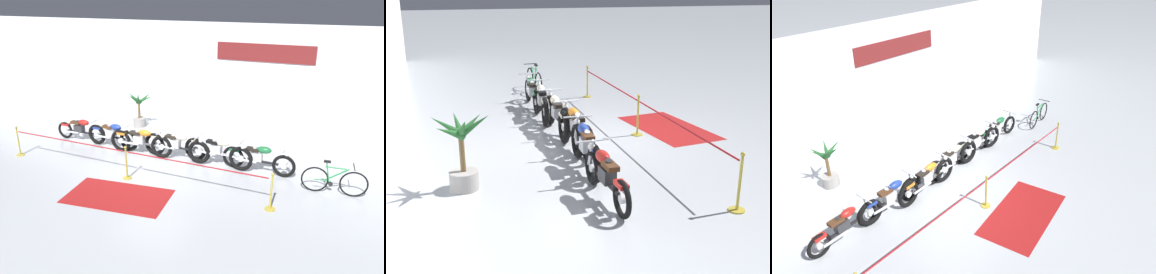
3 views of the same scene
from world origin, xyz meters
The scene contains 13 objects.
ground_plane centered at (0.00, 0.00, 0.00)m, with size 120.00×120.00×0.00m, color #B2B7BC.
motorcycle_red_0 centered at (-3.46, 0.69, 0.46)m, with size 2.11×0.62×0.90m.
motorcycle_blue_1 centered at (-1.95, 0.62, 0.47)m, with size 2.20×0.62×0.96m.
motorcycle_orange_2 centered at (-0.67, 0.47, 0.48)m, with size 2.40×0.62×0.97m.
motorcycle_cream_3 centered at (0.63, 0.62, 0.48)m, with size 2.47×0.62×0.98m.
motorcycle_cream_4 centered at (2.07, 0.70, 0.49)m, with size 2.43×0.62×0.98m.
motorcycle_green_5 centered at (3.40, 0.73, 0.47)m, with size 2.34×0.62×0.94m.
bicycle centered at (5.67, 0.23, 0.40)m, with size 1.76×0.48×0.98m.
potted_palm_left_of_row centered at (-2.31, 3.08, 0.68)m, with size 1.16×1.10×1.52m.
stanchion_far_left centered at (-1.46, -1.30, 0.72)m, with size 8.80×0.28×1.05m.
stanchion_mid_left centered at (-0.10, -1.30, 0.36)m, with size 0.28×0.28×1.05m.
stanchion_mid_right centered at (4.26, -1.30, 0.36)m, with size 0.28×0.28×1.05m.
floor_banner centered at (0.26, -2.33, 0.00)m, with size 2.86×1.54×0.01m, color maroon.
Camera 2 is at (-10.83, 3.28, 3.69)m, focal length 45.00 mm.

